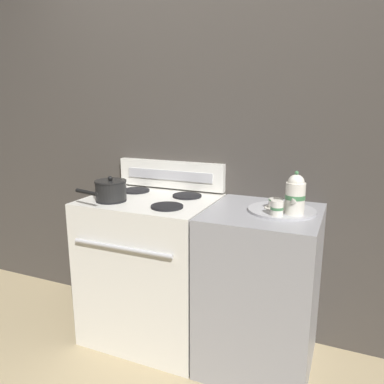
{
  "coord_description": "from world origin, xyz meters",
  "views": [
    {
      "loc": [
        0.79,
        -1.9,
        1.45
      ],
      "look_at": [
        -0.01,
        -0.05,
        0.98
      ],
      "focal_mm": 35.0,
      "sensor_mm": 36.0,
      "label": 1
    }
  ],
  "objects_px": {
    "teapot": "(295,194)",
    "teacup_left": "(294,201)",
    "serving_tray": "(282,210)",
    "creamer_jug": "(277,208)",
    "teacup_right": "(275,204)",
    "saucepan": "(110,190)",
    "stove": "(152,268)"
  },
  "relations": [
    {
      "from": "creamer_jug",
      "to": "teacup_left",
      "type": "bearing_deg",
      "value": 77.99
    },
    {
      "from": "serving_tray",
      "to": "teacup_right",
      "type": "bearing_deg",
      "value": -173.45
    },
    {
      "from": "teapot",
      "to": "creamer_jug",
      "type": "bearing_deg",
      "value": -140.02
    },
    {
      "from": "serving_tray",
      "to": "creamer_jug",
      "type": "relative_size",
      "value": 4.69
    },
    {
      "from": "stove",
      "to": "teapot",
      "type": "xyz_separation_m",
      "value": [
        0.85,
        -0.03,
        0.56
      ]
    },
    {
      "from": "teapot",
      "to": "teacup_right",
      "type": "bearing_deg",
      "value": 150.17
    },
    {
      "from": "saucepan",
      "to": "serving_tray",
      "type": "relative_size",
      "value": 0.82
    },
    {
      "from": "serving_tray",
      "to": "teacup_left",
      "type": "height_order",
      "value": "teacup_left"
    },
    {
      "from": "teacup_right",
      "to": "creamer_jug",
      "type": "bearing_deg",
      "value": -76.08
    },
    {
      "from": "stove",
      "to": "teacup_right",
      "type": "bearing_deg",
      "value": 2.13
    },
    {
      "from": "stove",
      "to": "teacup_left",
      "type": "relative_size",
      "value": 8.09
    },
    {
      "from": "serving_tray",
      "to": "creamer_jug",
      "type": "bearing_deg",
      "value": -91.12
    },
    {
      "from": "teacup_right",
      "to": "teacup_left",
      "type": "bearing_deg",
      "value": 52.47
    },
    {
      "from": "saucepan",
      "to": "teacup_left",
      "type": "distance_m",
      "value": 1.04
    },
    {
      "from": "serving_tray",
      "to": "creamer_jug",
      "type": "xyz_separation_m",
      "value": [
        -0.0,
        -0.13,
        0.04
      ]
    },
    {
      "from": "teapot",
      "to": "teacup_left",
      "type": "height_order",
      "value": "teapot"
    },
    {
      "from": "stove",
      "to": "creamer_jug",
      "type": "xyz_separation_m",
      "value": [
        0.77,
        -0.1,
        0.5
      ]
    },
    {
      "from": "serving_tray",
      "to": "stove",
      "type": "bearing_deg",
      "value": -177.68
    },
    {
      "from": "saucepan",
      "to": "teacup_left",
      "type": "relative_size",
      "value": 2.56
    },
    {
      "from": "creamer_jug",
      "to": "teapot",
      "type": "bearing_deg",
      "value": 39.98
    },
    {
      "from": "saucepan",
      "to": "teacup_left",
      "type": "bearing_deg",
      "value": 15.03
    },
    {
      "from": "creamer_jug",
      "to": "stove",
      "type": "bearing_deg",
      "value": 172.88
    },
    {
      "from": "teapot",
      "to": "teacup_left",
      "type": "xyz_separation_m",
      "value": [
        -0.03,
        0.16,
        -0.07
      ]
    },
    {
      "from": "saucepan",
      "to": "creamer_jug",
      "type": "distance_m",
      "value": 0.96
    },
    {
      "from": "teapot",
      "to": "creamer_jug",
      "type": "xyz_separation_m",
      "value": [
        -0.08,
        -0.06,
        -0.06
      ]
    },
    {
      "from": "teacup_left",
      "to": "creamer_jug",
      "type": "height_order",
      "value": "creamer_jug"
    },
    {
      "from": "teapot",
      "to": "teacup_left",
      "type": "bearing_deg",
      "value": 99.4
    },
    {
      "from": "creamer_jug",
      "to": "serving_tray",
      "type": "bearing_deg",
      "value": 88.88
    },
    {
      "from": "saucepan",
      "to": "teapot",
      "type": "height_order",
      "value": "teapot"
    },
    {
      "from": "saucepan",
      "to": "teacup_right",
      "type": "bearing_deg",
      "value": 10.22
    },
    {
      "from": "saucepan",
      "to": "serving_tray",
      "type": "distance_m",
      "value": 0.98
    },
    {
      "from": "saucepan",
      "to": "serving_tray",
      "type": "height_order",
      "value": "saucepan"
    }
  ]
}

